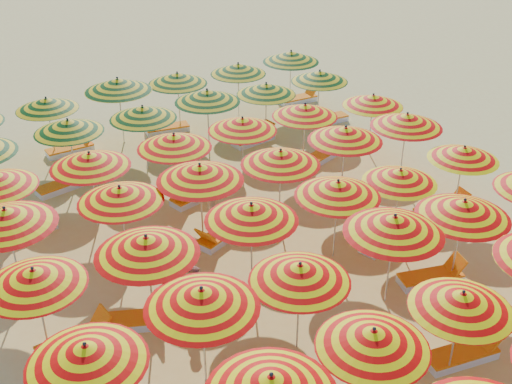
# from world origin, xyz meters

# --- Properties ---
(ground) EXTENTS (120.00, 120.00, 0.00)m
(ground) POSITION_xyz_m (0.00, 0.00, 0.00)
(ground) COLOR #E0C163
(ground) RESTS_ON ground
(umbrella_8) EXTENTS (2.93, 2.93, 2.36)m
(umbrella_8) POSITION_xyz_m (-1.29, -6.25, 2.07)
(umbrella_8) COLOR silver
(umbrella_8) RESTS_ON ground
(umbrella_9) EXTENTS (2.55, 2.55, 2.32)m
(umbrella_9) POSITION_xyz_m (1.03, -6.24, 2.04)
(umbrella_9) COLOR silver
(umbrella_9) RESTS_ON ground
(umbrella_12) EXTENTS (2.66, 2.66, 2.42)m
(umbrella_12) POSITION_xyz_m (-6.14, -4.04, 2.13)
(umbrella_12) COLOR silver
(umbrella_12) RESTS_ON ground
(umbrella_13) EXTENTS (2.90, 2.90, 2.54)m
(umbrella_13) POSITION_xyz_m (-3.67, -3.74, 2.23)
(umbrella_13) COLOR silver
(umbrella_13) RESTS_ON ground
(umbrella_14) EXTENTS (2.79, 2.79, 2.40)m
(umbrella_14) POSITION_xyz_m (-1.39, -3.86, 2.11)
(umbrella_14) COLOR silver
(umbrella_14) RESTS_ON ground
(umbrella_15) EXTENTS (3.07, 3.07, 2.59)m
(umbrella_15) POSITION_xyz_m (1.48, -3.56, 2.28)
(umbrella_15) COLOR silver
(umbrella_15) RESTS_ON ground
(umbrella_16) EXTENTS (2.80, 2.80, 2.52)m
(umbrella_16) POSITION_xyz_m (3.55, -3.76, 2.22)
(umbrella_16) COLOR silver
(umbrella_16) RESTS_ON ground
(umbrella_18) EXTENTS (2.67, 2.67, 2.39)m
(umbrella_18) POSITION_xyz_m (-6.43, -1.19, 2.11)
(umbrella_18) COLOR silver
(umbrella_18) RESTS_ON ground
(umbrella_19) EXTENTS (2.98, 2.98, 2.57)m
(umbrella_19) POSITION_xyz_m (-3.96, -1.45, 2.26)
(umbrella_19) COLOR silver
(umbrella_19) RESTS_ON ground
(umbrella_20) EXTENTS (3.15, 3.15, 2.51)m
(umbrella_20) POSITION_xyz_m (-1.15, -1.29, 2.21)
(umbrella_20) COLOR silver
(umbrella_20) RESTS_ON ground
(umbrella_21) EXTENTS (2.78, 2.78, 2.46)m
(umbrella_21) POSITION_xyz_m (1.47, -1.30, 2.17)
(umbrella_21) COLOR silver
(umbrella_21) RESTS_ON ground
(umbrella_22) EXTENTS (2.37, 2.37, 2.25)m
(umbrella_22) POSITION_xyz_m (3.64, -1.30, 1.98)
(umbrella_22) COLOR silver
(umbrella_22) RESTS_ON ground
(umbrella_23) EXTENTS (2.82, 2.82, 2.27)m
(umbrella_23) POSITION_xyz_m (6.27, -1.13, 1.99)
(umbrella_23) COLOR silver
(umbrella_23) RESTS_ON ground
(umbrella_24) EXTENTS (2.93, 2.93, 2.58)m
(umbrella_24) POSITION_xyz_m (-6.49, 1.37, 2.27)
(umbrella_24) COLOR silver
(umbrella_24) RESTS_ON ground
(umbrella_25) EXTENTS (2.95, 2.95, 2.43)m
(umbrella_25) POSITION_xyz_m (-3.64, 1.30, 2.14)
(umbrella_25) COLOR silver
(umbrella_25) RESTS_ON ground
(umbrella_26) EXTENTS (2.56, 2.56, 2.58)m
(umbrella_26) POSITION_xyz_m (-1.40, 1.15, 2.27)
(umbrella_26) COLOR silver
(umbrella_26) RESTS_ON ground
(umbrella_27) EXTENTS (2.89, 2.89, 2.48)m
(umbrella_27) POSITION_xyz_m (1.11, 1.01, 2.19)
(umbrella_27) COLOR silver
(umbrella_27) RESTS_ON ground
(umbrella_28) EXTENTS (2.97, 2.97, 2.51)m
(umbrella_28) POSITION_xyz_m (3.71, 1.39, 2.21)
(umbrella_28) COLOR silver
(umbrella_28) RESTS_ON ground
(umbrella_29) EXTENTS (3.11, 3.11, 2.50)m
(umbrella_29) POSITION_xyz_m (6.12, 1.28, 2.20)
(umbrella_29) COLOR silver
(umbrella_29) RESTS_ON ground
(umbrella_31) EXTENTS (2.78, 2.78, 2.47)m
(umbrella_31) POSITION_xyz_m (-3.75, 3.61, 2.18)
(umbrella_31) COLOR silver
(umbrella_31) RESTS_ON ground
(umbrella_32) EXTENTS (3.01, 3.01, 2.45)m
(umbrella_32) POSITION_xyz_m (-1.11, 3.63, 2.16)
(umbrella_32) COLOR silver
(umbrella_32) RESTS_ON ground
(umbrella_33) EXTENTS (2.57, 2.57, 2.41)m
(umbrella_33) POSITION_xyz_m (1.38, 3.83, 2.12)
(umbrella_33) COLOR silver
(umbrella_33) RESTS_ON ground
(umbrella_34) EXTENTS (2.84, 2.84, 2.40)m
(umbrella_34) POSITION_xyz_m (3.82, 3.83, 2.11)
(umbrella_34) COLOR silver
(umbrella_34) RESTS_ON ground
(umbrella_35) EXTENTS (2.77, 2.77, 2.32)m
(umbrella_35) POSITION_xyz_m (6.57, 3.57, 2.04)
(umbrella_35) COLOR silver
(umbrella_35) RESTS_ON ground
(umbrella_37) EXTENTS (2.86, 2.86, 2.40)m
(umbrella_37) POSITION_xyz_m (-3.59, 6.51, 2.11)
(umbrella_37) COLOR silver
(umbrella_37) RESTS_ON ground
(umbrella_38) EXTENTS (2.57, 2.57, 2.43)m
(umbrella_38) POSITION_xyz_m (-1.10, 6.34, 2.14)
(umbrella_38) COLOR silver
(umbrella_38) RESTS_ON ground
(umbrella_39) EXTENTS (2.83, 2.83, 2.50)m
(umbrella_39) POSITION_xyz_m (1.41, 6.50, 2.20)
(umbrella_39) COLOR silver
(umbrella_39) RESTS_ON ground
(umbrella_40) EXTENTS (2.48, 2.48, 2.36)m
(umbrella_40) POSITION_xyz_m (3.78, 6.39, 2.08)
(umbrella_40) COLOR silver
(umbrella_40) RESTS_ON ground
(umbrella_41) EXTENTS (2.24, 2.24, 2.37)m
(umbrella_41) POSITION_xyz_m (6.31, 6.56, 2.09)
(umbrella_41) COLOR silver
(umbrella_41) RESTS_ON ground
(umbrella_43) EXTENTS (2.88, 2.88, 2.33)m
(umbrella_43) POSITION_xyz_m (-3.69, 8.98, 2.05)
(umbrella_43) COLOR silver
(umbrella_43) RESTS_ON ground
(umbrella_44) EXTENTS (3.27, 3.27, 2.64)m
(umbrella_44) POSITION_xyz_m (-1.08, 8.89, 2.32)
(umbrella_44) COLOR silver
(umbrella_44) RESTS_ON ground
(umbrella_45) EXTENTS (2.40, 2.40, 2.44)m
(umbrella_45) POSITION_xyz_m (1.31, 8.93, 2.14)
(umbrella_45) COLOR silver
(umbrella_45) RESTS_ON ground
(umbrella_46) EXTENTS (2.32, 2.32, 2.39)m
(umbrella_46) POSITION_xyz_m (3.95, 8.90, 2.10)
(umbrella_46) COLOR silver
(umbrella_46) RESTS_ON ground
(umbrella_47) EXTENTS (2.56, 2.56, 2.51)m
(umbrella_47) POSITION_xyz_m (6.47, 8.91, 2.21)
(umbrella_47) COLOR silver
(umbrella_47) RESTS_ON ground
(lounger_4) EXTENTS (1.80, 0.85, 0.69)m
(lounger_4) POSITION_xyz_m (1.63, -6.07, 0.15)
(lounger_4) COLOR white
(lounger_4) RESTS_ON ground
(lounger_6) EXTENTS (1.82, 0.99, 0.69)m
(lounger_6) POSITION_xyz_m (3.05, -3.56, 0.15)
(lounger_6) COLOR white
(lounger_6) RESTS_ON ground
(lounger_7) EXTENTS (1.79, 0.79, 0.69)m
(lounger_7) POSITION_xyz_m (-5.83, -1.32, 0.15)
(lounger_7) COLOR white
(lounger_7) RESTS_ON ground
(lounger_8) EXTENTS (1.82, 1.18, 0.69)m
(lounger_8) POSITION_xyz_m (-4.46, -1.28, 0.15)
(lounger_8) COLOR white
(lounger_8) RESTS_ON ground
(lounger_9) EXTENTS (1.82, 1.02, 0.69)m
(lounger_9) POSITION_xyz_m (3.14, -1.53, 0.15)
(lounger_9) COLOR white
(lounger_9) RESTS_ON ground
(lounger_10) EXTENTS (1.79, 0.78, 0.69)m
(lounger_10) POSITION_xyz_m (5.77, -1.11, 0.15)
(lounger_10) COLOR white
(lounger_10) RESTS_ON ground
(lounger_11) EXTENTS (1.82, 1.22, 0.69)m
(lounger_11) POSITION_xyz_m (-0.89, 1.01, 0.15)
(lounger_11) COLOR white
(lounger_11) RESTS_ON ground
(lounger_12) EXTENTS (1.82, 0.94, 0.69)m
(lounger_12) POSITION_xyz_m (-5.82, 4.04, 0.15)
(lounger_12) COLOR white
(lounger_12) RESTS_ON ground
(lounger_13) EXTENTS (1.82, 1.02, 0.69)m
(lounger_13) POSITION_xyz_m (-0.60, 3.49, 0.15)
(lounger_13) COLOR white
(lounger_13) RESTS_ON ground
(lounger_14) EXTENTS (1.83, 1.14, 0.69)m
(lounger_14) POSITION_xyz_m (4.32, 3.77, 0.15)
(lounger_14) COLOR white
(lounger_14) RESTS_ON ground
(lounger_15) EXTENTS (1.82, 0.93, 0.69)m
(lounger_15) POSITION_xyz_m (-4.09, 6.34, 0.15)
(lounger_15) COLOR white
(lounger_15) RESTS_ON ground
(lounger_16) EXTENTS (1.80, 0.84, 0.69)m
(lounger_16) POSITION_xyz_m (3.28, 6.42, 0.15)
(lounger_16) COLOR white
(lounger_16) RESTS_ON ground
(lounger_17) EXTENTS (1.76, 0.66, 0.69)m
(lounger_17) POSITION_xyz_m (6.81, 6.62, 0.15)
(lounger_17) COLOR white
(lounger_17) RESTS_ON ground
(lounger_18) EXTENTS (1.77, 0.69, 0.69)m
(lounger_18) POSITION_xyz_m (-3.09, 8.98, 0.15)
(lounger_18) COLOR white
(lounger_18) RESTS_ON ground
(lounger_19) EXTENTS (1.80, 0.82, 0.69)m
(lounger_19) POSITION_xyz_m (0.71, 8.98, 0.15)
(lounger_19) COLOR white
(lounger_19) RESTS_ON ground
(lounger_20) EXTENTS (1.74, 0.60, 0.69)m
(lounger_20) POSITION_xyz_m (7.07, 9.11, 0.15)
(lounger_20) COLOR white
(lounger_20) RESTS_ON ground
(beachgoer_a) EXTENTS (0.54, 0.61, 1.39)m
(beachgoer_a) POSITION_xyz_m (-0.51, 2.46, 0.69)
(beachgoer_a) COLOR tan
(beachgoer_a) RESTS_ON ground
(beachgoer_b) EXTENTS (0.75, 0.80, 1.30)m
(beachgoer_b) POSITION_xyz_m (-2.84, -1.48, 0.65)
(beachgoer_b) COLOR tan
(beachgoer_b) RESTS_ON ground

